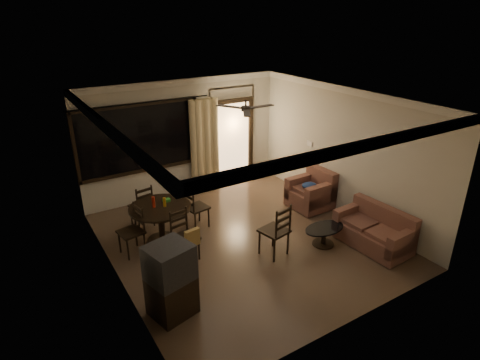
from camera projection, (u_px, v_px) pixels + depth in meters
ground at (245, 240)px, 8.01m from camera, size 5.50×5.50×0.00m
room_shell at (225, 126)px, 8.97m from camera, size 5.50×6.70×5.50m
dining_table at (161, 214)px, 7.76m from camera, size 1.20×1.20×0.97m
dining_chair_west at (132, 240)px, 7.47m from camera, size 0.48×0.48×0.95m
dining_chair_east at (197, 215)px, 8.38m from camera, size 0.48×0.48×0.95m
dining_chair_south at (186, 245)px, 7.28m from camera, size 0.48×0.53×0.95m
dining_chair_north at (142, 214)px, 8.43m from camera, size 0.48×0.48×0.95m
tv_cabinet at (171, 280)px, 5.86m from camera, size 0.72×0.68×1.17m
sofa at (375, 231)px, 7.71m from camera, size 0.82×1.46×0.76m
armchair at (312, 192)px, 9.23m from camera, size 0.88×0.88×0.86m
coffee_table at (324, 233)px, 7.75m from camera, size 0.85×0.51×0.38m
side_chair at (274, 240)px, 7.42m from camera, size 0.54×0.54×1.04m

